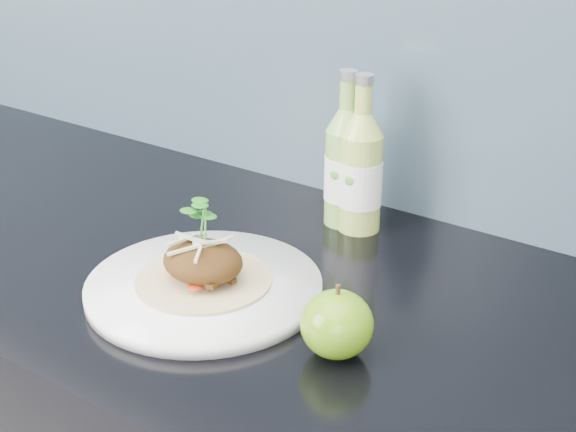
% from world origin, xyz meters
% --- Properties ---
extents(dinner_plate, '(0.35, 0.35, 0.02)m').
position_xyz_m(dinner_plate, '(-0.08, 1.62, 0.91)').
color(dinner_plate, white).
rests_on(dinner_plate, kitchen_counter).
extents(pork_taco, '(0.16, 0.16, 0.10)m').
position_xyz_m(pork_taco, '(-0.08, 1.62, 0.94)').
color(pork_taco, tan).
rests_on(pork_taco, dinner_plate).
extents(green_apple, '(0.10, 0.10, 0.08)m').
position_xyz_m(green_apple, '(0.11, 1.61, 0.94)').
color(green_apple, '#427F0D').
rests_on(green_apple, kitchen_counter).
extents(cider_bottle_left, '(0.07, 0.07, 0.22)m').
position_xyz_m(cider_bottle_left, '(-0.06, 1.89, 0.98)').
color(cider_bottle_left, '#7CB049').
rests_on(cider_bottle_left, kitchen_counter).
extents(cider_bottle_right, '(0.07, 0.07, 0.22)m').
position_xyz_m(cider_bottle_right, '(-0.03, 1.89, 0.98)').
color(cider_bottle_right, '#AAC351').
rests_on(cider_bottle_right, kitchen_counter).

